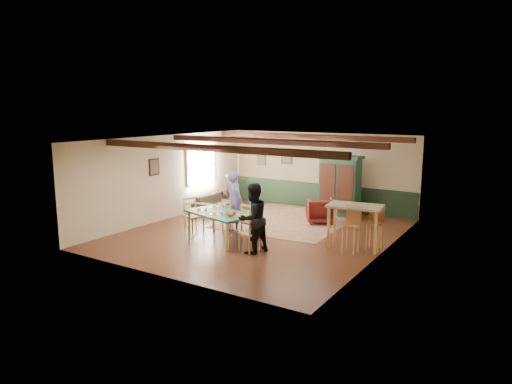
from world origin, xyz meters
The scene contains 35 objects.
floor centered at (0.00, 0.00, 0.00)m, with size 8.00×8.00×0.00m, color #462113.
wall_back centered at (0.00, 4.00, 1.35)m, with size 7.00×0.02×2.70m, color beige.
wall_left centered at (-3.50, 0.00, 1.35)m, with size 0.02×8.00×2.70m, color beige.
wall_right centered at (3.50, 0.00, 1.35)m, with size 0.02×8.00×2.70m, color beige.
ceiling centered at (0.00, 0.00, 2.70)m, with size 7.00×8.00×0.02m, color beige.
wainscot_back centered at (0.00, 3.98, 0.45)m, with size 6.95×0.03×0.90m, color #1B311F.
ceiling_beam_front centered at (0.00, -2.30, 2.61)m, with size 6.95×0.16×0.16m, color black.
ceiling_beam_mid centered at (0.00, 0.40, 2.61)m, with size 6.95×0.16×0.16m, color black.
ceiling_beam_back centered at (0.00, 3.00, 2.61)m, with size 6.95×0.16×0.16m, color black.
window_left centered at (-3.47, 1.70, 1.55)m, with size 0.06×1.60×1.30m, color white, non-canonical shape.
picture_left_wall centered at (-3.47, -0.60, 1.75)m, with size 0.04×0.42×0.52m, color gray, non-canonical shape.
picture_back_a centered at (-1.30, 3.97, 1.80)m, with size 0.45×0.04×0.55m, color gray, non-canonical shape.
picture_back_b centered at (-2.40, 3.97, 1.65)m, with size 0.38×0.04×0.48m, color gray, non-canonical shape.
dining_table centered at (-0.50, -1.23, 0.40)m, with size 1.90×1.05×0.79m, color #1F6359, non-canonical shape.
dining_chair_far_left centered at (-0.70, -0.39, 0.50)m, with size 0.44×0.46×1.00m, color tan, non-canonical shape.
dining_chair_far_right centered at (0.11, -0.61, 0.50)m, with size 0.44×0.46×1.00m, color tan, non-canonical shape.
dining_chair_end_left centered at (-1.67, -0.91, 0.50)m, with size 0.44×0.46×1.00m, color tan, non-canonical shape.
dining_chair_end_right centered at (0.67, -1.56, 0.50)m, with size 0.44×0.46×1.00m, color tan, non-canonical shape.
person_man centered at (-0.68, -0.31, 0.91)m, with size 0.66×0.44×1.82m, color #7563AA.
person_woman centered at (0.77, -1.58, 0.87)m, with size 0.85×0.66×1.74m, color black.
person_child centered at (0.13, -0.53, 0.53)m, with size 0.52×0.34×1.06m, color #2953A7.
cat centered at (0.03, -1.49, 0.89)m, with size 0.38×0.15×0.19m, color #DA5F26, non-canonical shape.
place_setting_near_left centered at (-1.13, -1.33, 0.85)m, with size 0.42×0.32×0.11m, color yellow, non-canonical shape.
place_setting_near_center centered at (-0.47, -1.51, 0.85)m, with size 0.42×0.32×0.11m, color yellow, non-canonical shape.
place_setting_far_left centered at (-0.99, -0.82, 0.85)m, with size 0.42×0.32×0.11m, color yellow, non-canonical shape.
place_setting_far_right centered at (0.13, -1.13, 0.85)m, with size 0.42×0.32×0.11m, color yellow, non-canonical shape.
area_rug centered at (-0.06, 1.83, 0.01)m, with size 3.53×4.19×0.01m, color tan.
armoire centered at (1.09, 3.26, 1.01)m, with size 1.44×0.57×2.03m, color #17392A.
armchair centered at (0.93, 2.09, 0.39)m, with size 0.83×0.86×0.78m, color #440D0D.
sofa centered at (-2.95, 1.80, 0.28)m, with size 1.92×0.75×0.56m, color #423729.
end_table centered at (-2.91, 2.61, 0.30)m, with size 0.49×0.49×0.60m, color black, non-canonical shape.
table_lamp centered at (-2.91, 2.61, 0.87)m, with size 0.30×0.30×0.55m, color #D3C488, non-canonical shape.
counter_table centered at (2.77, 0.09, 0.56)m, with size 1.35×0.79×1.13m, color #B9AF8F, non-canonical shape.
bar_stool_left centered at (2.82, -0.31, 0.57)m, with size 0.40×0.44×1.14m, color #AE7644, non-canonical shape.
bar_stool_right centered at (3.25, 0.19, 0.56)m, with size 0.40×0.44×1.12m, color #AE7644, non-canonical shape.
Camera 1 is at (6.62, -10.76, 3.52)m, focal length 32.00 mm.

